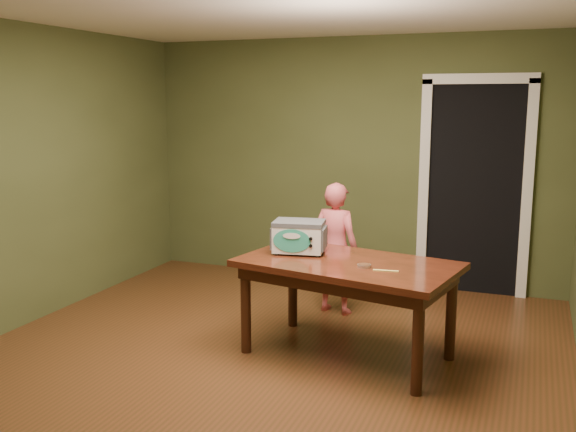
{
  "coord_description": "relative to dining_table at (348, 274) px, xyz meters",
  "views": [
    {
      "loc": [
        1.84,
        -4.13,
        1.96
      ],
      "look_at": [
        -0.13,
        1.0,
        0.95
      ],
      "focal_mm": 40.0,
      "sensor_mm": 36.0,
      "label": 1
    }
  ],
  "objects": [
    {
      "name": "floor",
      "position": [
        -0.58,
        -0.41,
        -0.65
      ],
      "size": [
        5.0,
        5.0,
        0.0
      ],
      "primitive_type": "plane",
      "color": "#5C2F1A",
      "rests_on": "ground"
    },
    {
      "name": "child",
      "position": [
        -0.39,
        0.97,
        -0.04
      ],
      "size": [
        0.49,
        0.37,
        1.22
      ],
      "primitive_type": "imported",
      "rotation": [
        0.0,
        0.0,
        2.95
      ],
      "color": "#DF5C62",
      "rests_on": "floor"
    },
    {
      "name": "dining_table",
      "position": [
        0.0,
        0.0,
        0.0
      ],
      "size": [
        1.74,
        1.18,
        0.75
      ],
      "rotation": [
        0.0,
        0.0,
        -0.19
      ],
      "color": "#35160C",
      "rests_on": "floor"
    },
    {
      "name": "room_shell",
      "position": [
        -0.58,
        -0.41,
        1.06
      ],
      "size": [
        4.52,
        5.02,
        2.61
      ],
      "color": "#4B542D",
      "rests_on": "ground"
    },
    {
      "name": "toy_oven",
      "position": [
        -0.44,
        0.12,
        0.24
      ],
      "size": [
        0.46,
        0.35,
        0.26
      ],
      "rotation": [
        0.0,
        0.0,
        0.18
      ],
      "color": "#4C4F54",
      "rests_on": "dining_table"
    },
    {
      "name": "baking_pan",
      "position": [
        0.16,
        -0.12,
        0.11
      ],
      "size": [
        0.1,
        0.1,
        0.02
      ],
      "color": "silver",
      "rests_on": "dining_table"
    },
    {
      "name": "spatula",
      "position": [
        0.33,
        -0.18,
        0.1
      ],
      "size": [
        0.18,
        0.05,
        0.01
      ],
      "primitive_type": "cube",
      "rotation": [
        0.0,
        0.0,
        0.13
      ],
      "color": "#EBD366",
      "rests_on": "dining_table"
    },
    {
      "name": "doorway",
      "position": [
        0.72,
        2.37,
        0.41
      ],
      "size": [
        1.1,
        0.66,
        2.25
      ],
      "color": "black",
      "rests_on": "ground"
    }
  ]
}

